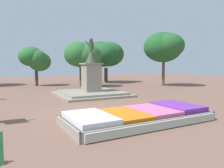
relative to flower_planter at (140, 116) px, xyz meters
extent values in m
plane|color=brown|center=(-1.37, 3.00, -0.28)|extent=(83.97, 83.97, 0.00)
cube|color=#38281C|center=(-0.03, 0.05, -0.09)|extent=(6.96, 3.07, 0.37)
cube|color=gray|center=(0.02, -1.41, -0.07)|extent=(7.06, 0.35, 0.41)
cube|color=gray|center=(-0.08, 1.52, -0.07)|extent=(7.06, 0.35, 0.41)
cube|color=gray|center=(-3.51, -0.07, -0.07)|extent=(0.21, 3.03, 0.41)
cube|color=gray|center=(3.45, 0.18, -0.07)|extent=(0.21, 3.03, 0.41)
cube|color=white|center=(-2.53, -0.03, 0.21)|extent=(1.76, 2.69, 0.24)
cube|color=orange|center=(-0.86, 0.02, 0.17)|extent=(1.76, 2.69, 0.17)
cube|color=#D86699|center=(0.80, 0.08, 0.18)|extent=(1.76, 2.69, 0.19)
cube|color=#72339E|center=(2.46, 0.14, 0.22)|extent=(1.76, 2.69, 0.27)
cube|color=#B2BCAD|center=(0.02, -1.46, -0.08)|extent=(6.71, 0.43, 0.33)
cube|color=gray|center=(1.37, 9.64, -0.19)|extent=(5.93, 5.93, 0.18)
cube|color=gray|center=(1.37, 9.64, -0.01)|extent=(5.08, 5.08, 0.18)
cube|color=gray|center=(1.37, 9.64, 1.28)|extent=(1.41, 1.41, 2.40)
cube|color=gray|center=(1.37, 9.64, 2.54)|extent=(1.66, 1.66, 0.12)
cone|color=#384233|center=(1.37, 9.64, 3.19)|extent=(1.06, 1.06, 1.19)
cylinder|color=#384233|center=(1.37, 9.64, 4.13)|extent=(0.45, 0.45, 0.69)
sphere|color=#384233|center=(1.37, 9.64, 4.63)|extent=(0.30, 0.30, 0.30)
cylinder|color=#384233|center=(1.10, 9.73, 4.27)|extent=(0.51, 0.26, 0.55)
cylinder|color=#4C3823|center=(8.64, 21.97, 0.84)|extent=(0.54, 0.54, 2.24)
ellipsoid|color=#255E29|center=(9.04, 21.96, 4.09)|extent=(4.89, 4.59, 3.80)
ellipsoid|color=#265927|center=(8.19, 23.00, 4.20)|extent=(4.45, 3.96, 3.79)
ellipsoid|color=#21582A|center=(7.85, 21.22, 3.89)|extent=(4.16, 4.52, 3.50)
cylinder|color=#4C3823|center=(3.18, 17.55, 0.96)|extent=(0.52, 0.52, 2.47)
ellipsoid|color=#2D6932|center=(2.64, 17.20, 3.74)|extent=(3.40, 3.54, 3.06)
ellipsoid|color=#2D672F|center=(3.55, 17.20, 3.73)|extent=(3.09, 2.68, 2.77)
ellipsoid|color=#306830|center=(3.60, 16.99, 3.49)|extent=(3.74, 3.83, 3.12)
cylinder|color=brown|center=(13.13, 13.91, 1.33)|extent=(0.36, 0.36, 3.21)
ellipsoid|color=#255D2B|center=(13.01, 12.96, 4.84)|extent=(4.09, 3.92, 3.13)
ellipsoid|color=#205827|center=(12.84, 13.74, 4.69)|extent=(5.03, 4.73, 3.82)
cylinder|color=#4C3823|center=(-1.72, 21.13, 0.88)|extent=(0.39, 0.39, 2.32)
ellipsoid|color=#2B6A31|center=(-2.34, 21.17, 3.51)|extent=(3.02, 2.94, 2.52)
ellipsoid|color=#2E6B2F|center=(-1.26, 21.21, 2.87)|extent=(2.86, 2.87, 2.52)
ellipsoid|color=#2D6930|center=(-1.62, 20.58, 3.20)|extent=(2.33, 2.21, 2.27)
camera|label=1|loc=(-5.76, -8.47, 2.43)|focal=35.00mm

